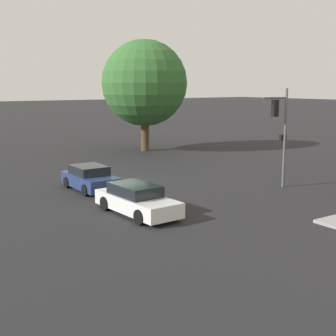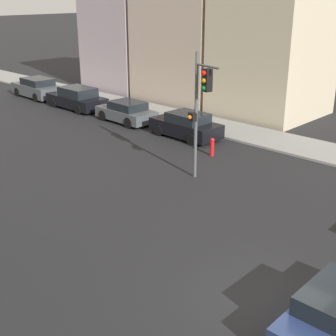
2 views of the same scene
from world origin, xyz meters
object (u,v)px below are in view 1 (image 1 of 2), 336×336
at_px(crossing_car_0, 90,178).
at_px(crossing_car_1, 137,200).
at_px(street_tree, 145,83).
at_px(traffic_signal, 280,124).

xyz_separation_m(crossing_car_0, crossing_car_1, (5.60, -0.38, 0.01)).
height_order(crossing_car_0, crossing_car_1, crossing_car_1).
relative_size(street_tree, crossing_car_1, 2.04).
xyz_separation_m(traffic_signal, crossing_car_0, (-5.27, -8.81, -2.88)).
distance_m(street_tree, crossing_car_0, 16.40).
xyz_separation_m(street_tree, crossing_car_0, (11.52, -10.48, -5.13)).
relative_size(traffic_signal, crossing_car_1, 1.18).
bearing_deg(traffic_signal, crossing_car_0, 72.11).
height_order(street_tree, crossing_car_0, street_tree).
distance_m(crossing_car_0, crossing_car_1, 5.61).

